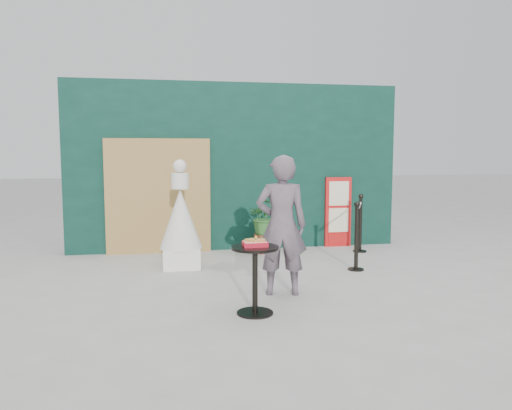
{
  "coord_description": "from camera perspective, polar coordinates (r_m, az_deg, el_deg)",
  "views": [
    {
      "loc": [
        -1.34,
        -5.86,
        1.76
      ],
      "look_at": [
        0.0,
        1.2,
        1.0
      ],
      "focal_mm": 35.0,
      "sensor_mm": 36.0,
      "label": 1
    }
  ],
  "objects": [
    {
      "name": "ground",
      "position": [
        6.27,
        2.08,
        -10.28
      ],
      "size": [
        60.0,
        60.0,
        0.0
      ],
      "primitive_type": "plane",
      "color": "#ADAAA5",
      "rests_on": "ground"
    },
    {
      "name": "back_wall",
      "position": [
        9.12,
        -2.3,
        4.39
      ],
      "size": [
        6.0,
        0.3,
        3.0
      ],
      "primitive_type": "cube",
      "color": "black",
      "rests_on": "ground"
    },
    {
      "name": "bamboo_fence",
      "position": [
        8.84,
        -11.1,
        0.99
      ],
      "size": [
        1.8,
        0.08,
        2.0
      ],
      "primitive_type": "cube",
      "color": "tan",
      "rests_on": "ground"
    },
    {
      "name": "woman",
      "position": [
        6.15,
        2.93,
        -2.35
      ],
      "size": [
        0.69,
        0.51,
        1.73
      ],
      "primitive_type": "imported",
      "rotation": [
        0.0,
        0.0,
        2.98
      ],
      "color": "#665863",
      "rests_on": "ground"
    },
    {
      "name": "menu_board",
      "position": [
        9.46,
        9.36,
        -0.78
      ],
      "size": [
        0.5,
        0.07,
        1.3
      ],
      "color": "red",
      "rests_on": "ground"
    },
    {
      "name": "statue",
      "position": [
        7.7,
        -8.61,
        -2.13
      ],
      "size": [
        0.65,
        0.65,
        1.65
      ],
      "color": "white",
      "rests_on": "ground"
    },
    {
      "name": "cafe_table",
      "position": [
        5.46,
        -0.12,
        -7.34
      ],
      "size": [
        0.52,
        0.52,
        0.75
      ],
      "color": "black",
      "rests_on": "ground"
    },
    {
      "name": "food_basket",
      "position": [
        5.4,
        -0.1,
        -4.35
      ],
      "size": [
        0.26,
        0.19,
        0.11
      ],
      "color": "red",
      "rests_on": "cafe_table"
    },
    {
      "name": "planter",
      "position": [
        8.74,
        0.98,
        -1.92
      ],
      "size": [
        0.56,
        0.49,
        0.95
      ],
      "color": "brown",
      "rests_on": "ground"
    },
    {
      "name": "stanchion_barrier",
      "position": [
        8.31,
        11.64,
        -2.85
      ],
      "size": [
        0.84,
        1.54,
        1.03
      ],
      "color": "black",
      "rests_on": "ground"
    }
  ]
}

